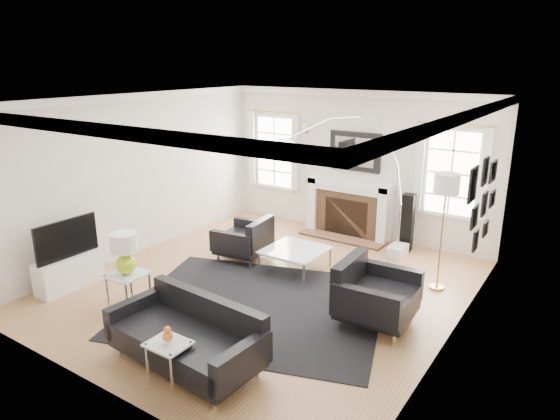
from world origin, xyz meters
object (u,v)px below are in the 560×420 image
Objects in this scene: coffee_table at (295,251)px; armchair_left at (246,240)px; armchair_right at (373,295)px; sofa at (189,337)px; fireplace at (349,209)px; arc_floor_lamp at (345,182)px; gourd_lamp at (125,251)px.

armchair_left is at bearing 177.53° from coffee_table.
armchair_right is at bearing -17.24° from armchair_left.
fireplace is at bearing 95.20° from sofa.
coffee_table is 1.42m from arc_floor_lamp.
coffee_table is (0.09, -2.11, -0.17)m from fireplace.
armchair_right is at bearing 27.56° from gourd_lamp.
sofa is 3.88m from arc_floor_lamp.
gourd_lamp reaches higher than armchair_left.
arc_floor_lamp reaches higher than fireplace.
fireplace is 4.61m from gourd_lamp.
arc_floor_lamp is at bearing 89.34° from sofa.
gourd_lamp is at bearing -152.44° from armchair_right.
sofa is 3.18m from armchair_left.
armchair_right is 1.17× the size of coffee_table.
gourd_lamp is 0.23× the size of arc_floor_lamp.
sofa is 1.77× the size of armchair_right.
armchair_right is at bearing -53.04° from arc_floor_lamp.
coffee_table is 2.69m from gourd_lamp.
gourd_lamp is at bearing -118.06° from coffee_table.
gourd_lamp is at bearing 163.43° from sofa.
armchair_left is at bearing -148.60° from arc_floor_lamp.
armchair_right is 0.42× the size of arc_floor_lamp.
sofa is at bearing -82.84° from coffee_table.
armchair_right is at bearing 56.30° from sofa.
coffee_table is (-1.69, 0.80, -0.01)m from armchair_right.
arc_floor_lamp reaches higher than coffee_table.
armchair_left is at bearing 85.04° from gourd_lamp.
sofa is 0.75× the size of arc_floor_lamp.
armchair_left is (-1.39, 2.86, 0.01)m from sofa.
armchair_right reaches higher than coffee_table.
armchair_left reaches higher than sofa.
fireplace is 2.12m from coffee_table.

